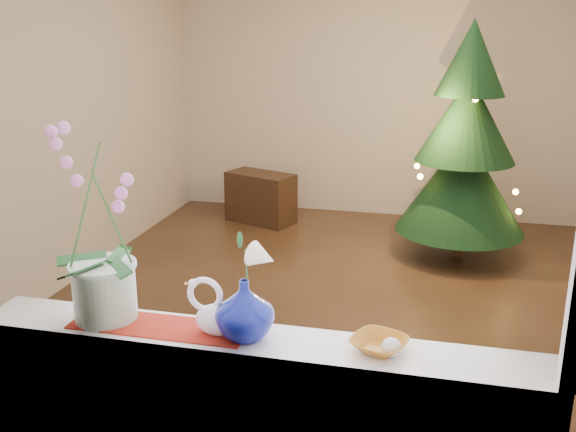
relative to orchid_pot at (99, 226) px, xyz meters
name	(u,v)px	position (x,y,z in m)	size (l,w,h in m)	color
ground	(344,304)	(0.61, 2.35, -1.31)	(5.00, 5.00, 0.00)	#342115
wall_back	(383,91)	(0.61, 4.85, 0.04)	(4.50, 0.10, 2.70)	beige
wall_front	(240,240)	(0.61, -0.15, 0.04)	(4.50, 0.10, 2.70)	beige
wall_left	(61,116)	(-1.64, 2.35, 0.04)	(0.10, 5.00, 2.70)	beige
windowsill	(253,342)	(0.61, -0.02, -0.41)	(2.20, 0.26, 0.04)	white
window_frame	(241,135)	(0.61, -0.12, 0.39)	(2.22, 0.06, 1.60)	white
runner	(159,326)	(0.23, -0.02, -0.39)	(0.70, 0.20, 0.01)	maroon
orchid_pot	(99,226)	(0.00, 0.00, 0.00)	(0.27, 0.27, 0.78)	white
swan	(219,308)	(0.48, -0.02, -0.28)	(0.25, 0.12, 0.21)	white
blue_vase	(245,305)	(0.58, -0.02, -0.26)	(0.25, 0.25, 0.26)	#050D60
lily	(243,246)	(0.58, -0.02, -0.02)	(0.15, 0.08, 0.20)	white
paperweight	(391,347)	(1.12, -0.04, -0.35)	(0.07, 0.07, 0.07)	silver
amber_dish	(379,345)	(1.08, -0.01, -0.37)	(0.17, 0.17, 0.04)	#A66216
xmas_tree	(465,143)	(1.45, 3.67, -0.26)	(1.14, 1.14, 2.09)	black
side_table	(261,198)	(-0.58, 4.24, -1.04)	(0.71, 0.35, 0.53)	black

